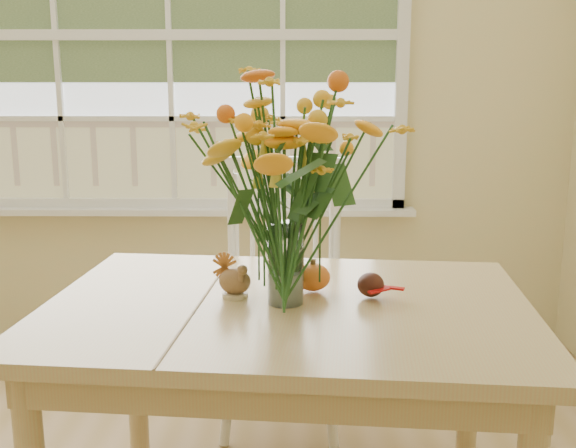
{
  "coord_description": "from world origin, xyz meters",
  "views": [
    {
      "loc": [
        0.61,
        -1.15,
        1.34
      ],
      "look_at": [
        0.59,
        0.68,
        0.95
      ],
      "focal_mm": 42.0,
      "sensor_mm": 36.0,
      "label": 1
    }
  ],
  "objects": [
    {
      "name": "wall_back",
      "position": [
        0.0,
        2.25,
        1.35
      ],
      "size": [
        4.0,
        0.02,
        2.7
      ],
      "primitive_type": "cube",
      "color": "beige",
      "rests_on": "floor"
    },
    {
      "name": "window",
      "position": [
        0.0,
        2.21,
        1.53
      ],
      "size": [
        2.42,
        0.12,
        1.74
      ],
      "color": "silver",
      "rests_on": "wall_back"
    },
    {
      "name": "dining_table",
      "position": [
        0.59,
        0.66,
        0.63
      ],
      "size": [
        1.43,
        1.08,
        0.73
      ],
      "rotation": [
        0.0,
        0.0,
        -0.09
      ],
      "color": "tan",
      "rests_on": "floor"
    },
    {
      "name": "windsor_chair",
      "position": [
        0.56,
        1.41,
        0.57
      ],
      "size": [
        0.49,
        0.47,
        1.02
      ],
      "rotation": [
        0.0,
        0.0,
        -0.04
      ],
      "color": "white",
      "rests_on": "floor"
    },
    {
      "name": "flower_vase",
      "position": [
        0.59,
        0.65,
        1.06
      ],
      "size": [
        0.47,
        0.47,
        0.56
      ],
      "color": "white",
      "rests_on": "dining_table"
    },
    {
      "name": "pumpkin",
      "position": [
        0.66,
        0.76,
        0.77
      ],
      "size": [
        0.1,
        0.1,
        0.08
      ],
      "primitive_type": "ellipsoid",
      "color": "#E3581A",
      "rests_on": "dining_table"
    },
    {
      "name": "turkey_figurine",
      "position": [
        0.44,
        0.7,
        0.77
      ],
      "size": [
        0.11,
        0.09,
        0.12
      ],
      "rotation": [
        0.0,
        0.0,
        -0.23
      ],
      "color": "#CCB78C",
      "rests_on": "dining_table"
    },
    {
      "name": "dark_gourd",
      "position": [
        0.83,
        0.7,
        0.76
      ],
      "size": [
        0.12,
        0.08,
        0.07
      ],
      "color": "#38160F",
      "rests_on": "dining_table"
    }
  ]
}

